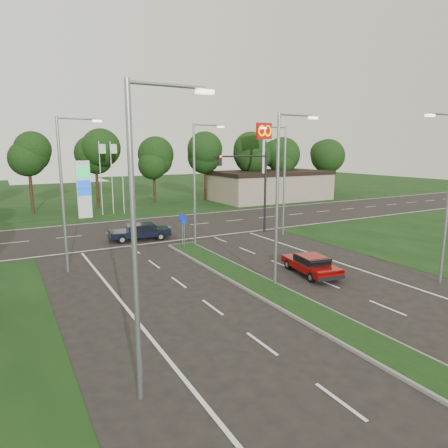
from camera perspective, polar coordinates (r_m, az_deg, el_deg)
ground at (r=17.16m, az=17.39°, el=-14.73°), size 160.00×160.00×0.00m
verge_far at (r=66.84m, az=-19.18°, el=3.94°), size 160.00×50.00×0.02m
cross_road at (r=37.04m, az=-10.52°, el=-0.71°), size 160.00×12.00×0.02m
median_kerb at (r=19.83m, az=8.87°, el=-10.62°), size 2.00×26.00×0.12m
commercial_building at (r=57.52m, az=6.59°, el=5.45°), size 16.00×9.00×4.00m
streetlight_median_near at (r=20.78m, az=8.05°, el=4.67°), size 2.53×0.22×9.00m
streetlight_median_far at (r=29.34m, az=-3.90°, el=6.50°), size 2.53×0.22×9.00m
streetlight_left_near at (r=11.14m, az=-11.82°, el=-0.67°), size 2.53×0.22×9.00m
streetlight_left_far at (r=24.75m, az=-21.71°, el=4.98°), size 2.53×0.22×9.00m
streetlight_right_far at (r=33.42m, az=8.36°, el=6.93°), size 2.53×0.22×9.00m
streetlight_right_near at (r=23.93m, az=29.25°, el=4.20°), size 2.53×0.22×9.00m
traffic_signal at (r=34.14m, az=4.13°, el=6.38°), size 5.10×0.42×7.00m
median_signs at (r=29.73m, az=-5.89°, el=-0.02°), size 1.16×1.76×2.38m
gas_pylon at (r=44.36m, az=-19.14°, el=4.93°), size 5.80×1.26×8.00m
mcdonalds_sign at (r=51.69m, az=5.72°, el=11.52°), size 2.20×0.47×10.40m
treeline_far at (r=51.70m, az=-16.49°, el=9.86°), size 6.00×6.00×9.90m
red_sedan at (r=23.89m, az=12.33°, el=-5.62°), size 2.37×4.36×1.14m
navy_sedan at (r=32.68m, az=-11.93°, el=-1.05°), size 4.90×2.52×1.29m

